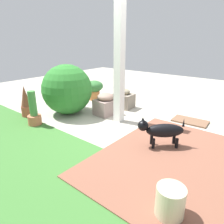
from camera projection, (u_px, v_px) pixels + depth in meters
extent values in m
plane|color=#B0AA9A|center=(129.00, 124.00, 3.87)|extent=(12.00, 12.00, 0.00)
cube|color=brown|center=(172.00, 159.00, 2.72)|extent=(1.80, 2.40, 0.02)
cube|color=white|center=(119.00, 65.00, 3.67)|extent=(0.15, 0.15, 2.17)
cube|color=gray|center=(123.00, 101.00, 4.78)|extent=(0.47, 0.39, 0.33)
ellipsoid|color=gray|center=(124.00, 92.00, 4.70)|extent=(0.30, 0.30, 0.13)
cube|color=gray|center=(106.00, 107.00, 4.34)|extent=(0.41, 0.47, 0.33)
ellipsoid|color=gray|center=(106.00, 97.00, 4.26)|extent=(0.35, 0.35, 0.16)
sphere|color=#2C782C|center=(67.00, 89.00, 4.29)|extent=(1.06, 1.06, 1.06)
cylinder|color=#CA7740|center=(94.00, 95.00, 5.43)|extent=(0.29, 0.29, 0.24)
ellipsoid|color=#377537|center=(94.00, 86.00, 5.34)|extent=(0.48, 0.48, 0.29)
cylinder|color=#C06949|center=(35.00, 120.00, 3.84)|extent=(0.25, 0.25, 0.18)
cylinder|color=#42823E|center=(33.00, 104.00, 3.73)|extent=(0.14, 0.14, 0.47)
cylinder|color=#A9513B|center=(27.00, 111.00, 4.25)|extent=(0.21, 0.21, 0.22)
cone|color=brown|center=(25.00, 96.00, 4.14)|extent=(0.19, 0.19, 0.43)
ellipsoid|color=black|center=(165.00, 131.00, 2.97)|extent=(0.54, 0.50, 0.20)
sphere|color=black|center=(143.00, 126.00, 2.93)|extent=(0.16, 0.16, 0.16)
cone|color=black|center=(144.00, 121.00, 2.86)|extent=(0.05, 0.05, 0.06)
cone|color=black|center=(143.00, 119.00, 2.94)|extent=(0.05, 0.05, 0.06)
cylinder|color=black|center=(153.00, 144.00, 2.97)|extent=(0.05, 0.05, 0.17)
cylinder|color=black|center=(151.00, 140.00, 3.09)|extent=(0.05, 0.05, 0.17)
cylinder|color=black|center=(177.00, 144.00, 2.97)|extent=(0.05, 0.05, 0.17)
cylinder|color=black|center=(174.00, 140.00, 3.10)|extent=(0.05, 0.05, 0.17)
cone|color=black|center=(184.00, 122.00, 2.93)|extent=(0.04, 0.04, 0.13)
cylinder|color=beige|center=(170.00, 202.00, 1.82)|extent=(0.26, 0.26, 0.31)
cube|color=brown|center=(190.00, 121.00, 3.98)|extent=(0.67, 0.42, 0.03)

